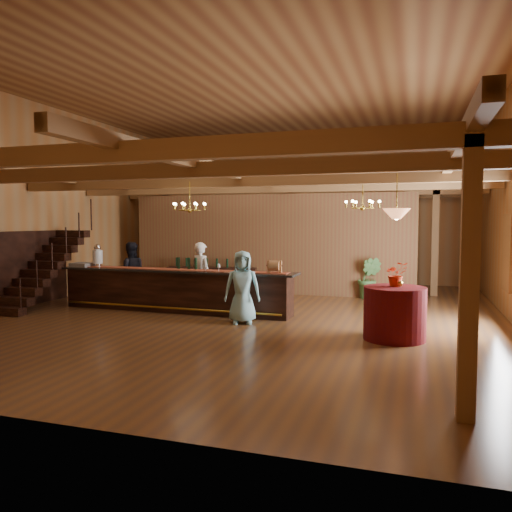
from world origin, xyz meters
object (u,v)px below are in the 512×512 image
(tasting_bar, at_px, (175,290))
(beverage_dispenser, at_px, (98,256))
(bartender, at_px, (201,275))
(staff_second, at_px, (131,273))
(chandelier_left, at_px, (190,206))
(backbar_shelf, at_px, (212,280))
(guest, at_px, (242,287))
(raffle_drum, at_px, (275,266))
(pendant_lamp, at_px, (396,214))
(chandelier_right, at_px, (363,204))
(floor_plant, at_px, (369,278))
(round_table, at_px, (395,313))

(tasting_bar, height_order, beverage_dispenser, beverage_dispenser)
(bartender, xyz_separation_m, staff_second, (-2.11, -0.03, -0.01))
(tasting_bar, relative_size, chandelier_left, 7.91)
(tasting_bar, xyz_separation_m, bartender, (0.38, 0.79, 0.32))
(backbar_shelf, distance_m, guest, 4.98)
(tasting_bar, height_order, chandelier_left, chandelier_left)
(raffle_drum, distance_m, pendant_lamp, 3.27)
(chandelier_right, xyz_separation_m, staff_second, (-6.28, 0.11, -1.82))
(raffle_drum, xyz_separation_m, chandelier_left, (-2.03, -0.24, 1.39))
(raffle_drum, bearing_deg, staff_second, 168.71)
(staff_second, xyz_separation_m, guest, (3.84, -1.66, -0.04))
(chandelier_left, bearing_deg, raffle_drum, 6.62)
(bartender, bearing_deg, raffle_drum, -178.35)
(chandelier_right, bearing_deg, bartender, 178.08)
(raffle_drum, bearing_deg, chandelier_left, -173.38)
(bartender, bearing_deg, backbar_shelf, -49.65)
(pendant_lamp, bearing_deg, floor_plant, 100.24)
(backbar_shelf, bearing_deg, raffle_drum, -57.20)
(floor_plant, bearing_deg, beverage_dispenser, -153.28)
(tasting_bar, height_order, bartender, bartender)
(backbar_shelf, bearing_deg, staff_second, -125.04)
(beverage_dispenser, distance_m, floor_plant, 7.66)
(beverage_dispenser, bearing_deg, chandelier_left, -9.05)
(beverage_dispenser, bearing_deg, floor_plant, 26.72)
(round_table, relative_size, chandelier_left, 1.46)
(tasting_bar, relative_size, bartender, 3.70)
(backbar_shelf, distance_m, bartender, 2.74)
(chandelier_right, bearing_deg, tasting_bar, -171.93)
(tasting_bar, height_order, floor_plant, floor_plant)
(chandelier_right, relative_size, pendant_lamp, 0.89)
(tasting_bar, distance_m, backbar_shelf, 3.40)
(backbar_shelf, height_order, chandelier_left, chandelier_left)
(pendant_lamp, xyz_separation_m, bartender, (-5.01, 2.23, -1.55))
(raffle_drum, bearing_deg, round_table, -25.83)
(bartender, relative_size, floor_plant, 1.41)
(round_table, bearing_deg, guest, 170.51)
(chandelier_right, relative_size, bartender, 0.47)
(pendant_lamp, bearing_deg, bartender, 155.94)
(chandelier_right, distance_m, guest, 3.43)
(raffle_drum, height_order, round_table, raffle_drum)
(chandelier_right, distance_m, pendant_lamp, 2.27)
(pendant_lamp, bearing_deg, chandelier_left, 167.10)
(guest, bearing_deg, staff_second, 139.67)
(guest, bearing_deg, backbar_shelf, 103.49)
(beverage_dispenser, xyz_separation_m, guest, (4.44, -1.02, -0.53))
(raffle_drum, relative_size, round_table, 0.29)
(beverage_dispenser, height_order, guest, beverage_dispenser)
(chandelier_right, xyz_separation_m, floor_plant, (-0.06, 2.89, -2.05))
(chandelier_right, bearing_deg, guest, -147.53)
(backbar_shelf, distance_m, floor_plant, 4.90)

